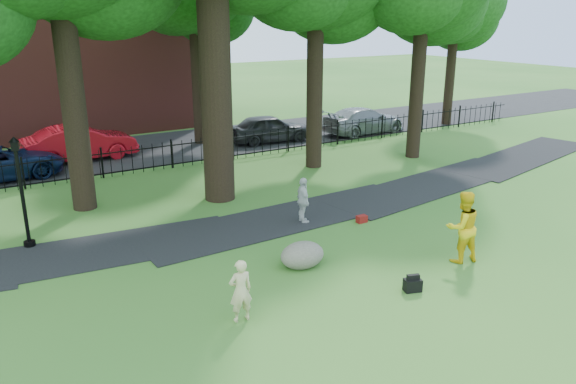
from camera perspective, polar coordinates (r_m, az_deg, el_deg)
ground at (r=15.23m, az=4.30°, el=-7.78°), size 120.00×120.00×0.00m
footpath at (r=18.74m, az=-0.14°, el=-2.71°), size 36.07×3.85×0.03m
street at (r=29.04m, az=-14.38°, el=4.16°), size 80.00×7.00×0.02m
iron_fence at (r=25.20m, az=-11.73°, el=3.72°), size 44.00×0.04×1.20m
brick_building at (r=35.35m, az=-25.66°, el=15.20°), size 18.00×8.00×12.00m
woman at (r=12.55m, az=-4.84°, el=-9.96°), size 0.56×0.39×1.46m
man at (r=15.98m, az=17.30°, el=-3.40°), size 1.12×0.96×2.01m
pedestrian at (r=18.12m, az=1.55°, el=-0.87°), size 0.56×0.96×1.53m
boulder at (r=15.22m, az=1.46°, el=-6.23°), size 1.52×1.35×0.73m
lamppost at (r=17.68m, az=-25.39°, el=-0.23°), size 0.33×0.33×3.29m
backpack at (r=14.32m, az=12.54°, el=-9.22°), size 0.48×0.39×0.32m
red_bag at (r=18.52m, az=7.50°, el=-2.74°), size 0.34×0.22×0.24m
red_sedan at (r=27.67m, az=-20.38°, el=4.69°), size 5.07×2.00×1.64m
grey_car at (r=29.76m, az=-1.93°, el=6.48°), size 4.50×2.19×1.48m
silver_car at (r=32.25m, az=7.68°, el=7.21°), size 5.17×2.31×1.47m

